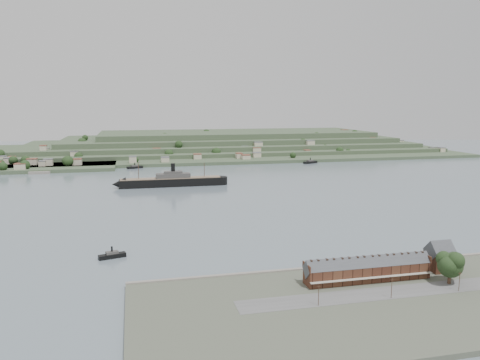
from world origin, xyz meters
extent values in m
plane|color=slate|center=(0.00, 0.00, 0.00)|extent=(1400.00, 1400.00, 0.00)
cube|color=#4C5142|center=(0.00, -188.00, 1.00)|extent=(220.00, 80.00, 2.00)
cube|color=gray|center=(0.00, -149.00, 1.30)|extent=(220.00, 2.00, 2.60)
cube|color=#595959|center=(0.00, -182.00, 2.05)|extent=(140.00, 12.00, 0.10)
cube|color=#422217|center=(-10.00, -168.00, 5.50)|extent=(55.00, 8.00, 7.00)
cube|color=#3C4045|center=(-10.00, -168.00, 9.00)|extent=(55.60, 8.15, 8.15)
cube|color=#BBB6A5|center=(-10.00, -172.80, 5.00)|extent=(55.00, 1.60, 0.25)
cube|color=#422217|center=(-37.50, -168.00, 10.00)|extent=(0.50, 8.40, 3.00)
cube|color=#422217|center=(17.50, -168.00, 10.00)|extent=(0.50, 8.40, 3.00)
cube|color=#2E2119|center=(-32.00, -168.00, 11.40)|extent=(0.90, 1.40, 3.20)
cube|color=#2E2119|center=(-26.50, -168.00, 11.40)|extent=(0.90, 1.40, 3.20)
cube|color=#2E2119|center=(-12.75, -168.00, 11.40)|extent=(0.90, 1.40, 3.20)
cube|color=#2E2119|center=(-7.25, -168.00, 11.40)|extent=(0.90, 1.40, 3.20)
cube|color=#2E2119|center=(6.50, -168.00, 11.40)|extent=(0.90, 1.40, 3.20)
cube|color=#2E2119|center=(12.00, -168.00, 11.40)|extent=(0.90, 1.40, 3.20)
cube|color=#422217|center=(27.50, -164.00, 6.50)|extent=(10.00, 10.00, 9.00)
cube|color=#3C4045|center=(27.50, -164.00, 11.00)|extent=(10.40, 10.18, 10.18)
cube|color=#405438|center=(0.00, 360.00, 2.00)|extent=(760.00, 260.00, 4.00)
cube|color=#405438|center=(20.00, 385.00, 6.50)|extent=(680.00, 220.00, 5.00)
cube|color=#405438|center=(35.00, 400.00, 12.00)|extent=(600.00, 200.00, 6.00)
cube|color=#405438|center=(50.00, 415.00, 18.50)|extent=(520.00, 180.00, 7.00)
cube|color=#405438|center=(65.00, 430.00, 26.00)|extent=(440.00, 160.00, 8.00)
cube|color=#405438|center=(-200.00, 250.00, 2.00)|extent=(150.00, 90.00, 4.00)
cube|color=gray|center=(-205.00, 208.00, 1.40)|extent=(22.00, 14.00, 2.80)
cube|color=black|center=(-70.78, 93.33, 3.67)|extent=(94.33, 12.81, 7.33)
cone|color=black|center=(-117.93, 93.45, 3.67)|extent=(12.61, 12.61, 12.57)
cylinder|color=black|center=(-23.63, 93.21, 3.67)|extent=(12.57, 12.57, 7.33)
cube|color=#7D6853|center=(-70.78, 93.33, 7.65)|extent=(92.23, 11.76, 0.63)
cube|color=#44423F|center=(-68.68, 93.33, 9.95)|extent=(31.46, 9.51, 4.19)
cube|color=#44423F|center=(-68.68, 93.33, 12.78)|extent=(16.78, 7.38, 2.62)
cylinder|color=black|center=(-68.68, 93.33, 16.76)|extent=(3.77, 3.77, 9.43)
cylinder|color=#452E20|center=(-100.12, 93.41, 14.67)|extent=(0.52, 0.52, 16.76)
cylinder|color=#452E20|center=(-39.34, 93.25, 13.62)|extent=(0.52, 0.52, 14.67)
cube|color=black|center=(-116.87, -107.27, 1.07)|extent=(13.83, 7.07, 2.14)
cube|color=#44423F|center=(-116.87, -107.27, 2.67)|extent=(6.56, 4.38, 1.60)
cylinder|color=black|center=(-116.87, -107.27, 4.46)|extent=(0.89, 0.89, 3.12)
cube|color=black|center=(-102.62, 225.00, 1.24)|extent=(19.21, 10.80, 2.47)
cube|color=#44423F|center=(-102.62, 225.00, 3.09)|extent=(9.22, 6.57, 1.85)
cylinder|color=black|center=(-102.62, 225.00, 5.15)|extent=(1.03, 1.03, 3.60)
cube|color=black|center=(118.74, 222.83, 1.33)|extent=(20.64, 12.69, 2.67)
cube|color=#44423F|center=(118.74, 222.83, 3.34)|extent=(10.02, 7.51, 2.00)
cylinder|color=black|center=(118.74, 222.83, 5.56)|extent=(1.11, 1.11, 3.89)
cylinder|color=#452E20|center=(21.44, -179.15, 4.87)|extent=(1.38, 1.38, 5.73)
sphere|color=black|center=(21.44, -179.15, 10.02)|extent=(10.32, 10.32, 10.32)
sphere|color=black|center=(24.30, -178.00, 11.17)|extent=(8.02, 8.02, 8.02)
sphere|color=black|center=(19.15, -180.86, 10.60)|extent=(7.34, 7.34, 7.34)
sphere|color=black|center=(22.01, -181.67, 12.89)|extent=(6.88, 6.88, 6.88)
camera|label=1|loc=(-105.42, -339.80, 76.14)|focal=35.00mm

